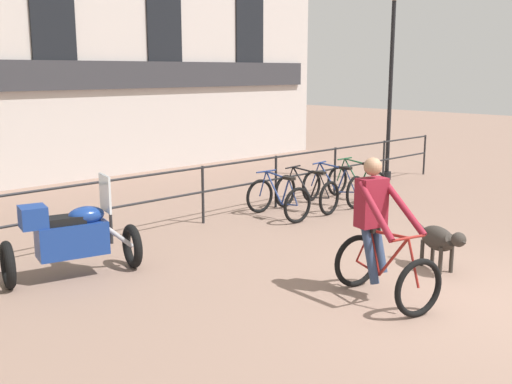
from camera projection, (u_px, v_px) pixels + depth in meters
name	position (u px, v px, depth m)	size (l,w,h in m)	color
ground_plane	(477.00, 302.00, 7.16)	(60.00, 60.00, 0.00)	#8E7060
canal_railing	(203.00, 185.00, 10.70)	(15.05, 0.05, 1.05)	#232326
cyclist_with_bike	(379.00, 237.00, 7.16)	(0.96, 1.31, 1.70)	black
dog	(440.00, 240.00, 8.21)	(0.51, 1.00, 0.63)	#332D28
parked_motorcycle	(71.00, 237.00, 7.88)	(1.84, 1.00, 1.35)	black
parked_bicycle_near_lamp	(278.00, 199.00, 11.16)	(0.73, 1.15, 0.86)	black
parked_bicycle_mid_left	(307.00, 193.00, 11.71)	(0.78, 1.18, 0.86)	black
parked_bicycle_mid_right	(333.00, 188.00, 12.26)	(0.79, 1.18, 0.86)	black
parked_bicycle_far_end	(357.00, 183.00, 12.80)	(0.66, 1.11, 0.86)	black
street_lamp	(391.00, 76.00, 14.68)	(0.28, 0.28, 4.63)	black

